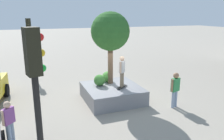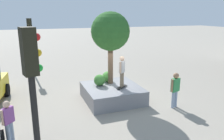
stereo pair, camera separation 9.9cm
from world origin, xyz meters
The scene contains 11 objects.
ground_plane centered at (0.00, 0.00, 0.00)m, with size 120.00×120.00×0.00m, color #9E9384.
planter_ledge centered at (-0.32, 0.08, 0.40)m, with size 2.95×2.88×0.79m, color gray.
plaza_tree centered at (0.23, -0.04, 3.62)m, with size 2.06×2.06×3.90m.
boxwood_shrub centered at (0.51, 0.03, 1.09)m, with size 0.60×0.60×0.60m, color #4C8C3D.
hedge_clump centered at (0.02, 0.66, 1.10)m, with size 0.61×0.61×0.61m, color #3D7A33.
skateboard centered at (-0.75, -0.31, 0.85)m, with size 0.63×0.78×0.07m.
skateboarder centered at (-0.75, -0.31, 1.80)m, with size 0.44×0.43×1.62m.
traffic_light_corner centered at (6.81, 3.93, 2.90)m, with size 0.37×0.37×4.23m.
traffic_light_median centered at (-6.73, 4.00, 2.97)m, with size 0.33×0.37×4.35m.
passerby_with_bag centered at (-2.28, -2.51, 1.03)m, with size 0.34×0.58×1.79m.
pedestrian_crossing centered at (-2.79, 4.95, 0.93)m, with size 0.44×0.43×1.60m.
Camera 2 is at (-10.79, 3.98, 4.57)m, focal length 35.29 mm.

